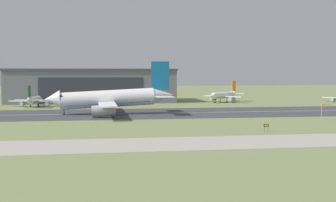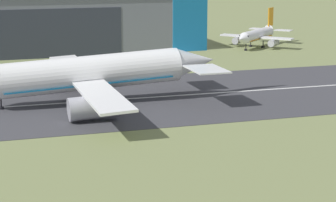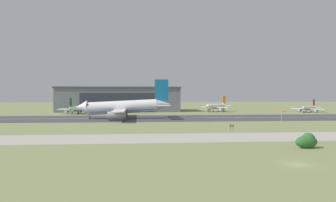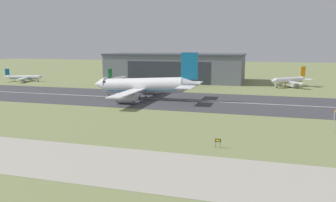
% 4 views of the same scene
% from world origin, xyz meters
% --- Properties ---
extents(runway_strip, '(493.71, 41.10, 0.06)m').
position_xyz_m(runway_strip, '(0.00, 102.12, 0.03)').
color(runway_strip, '#3D3D42').
rests_on(runway_strip, ground_plane).
extents(runway_centreline, '(444.34, 0.70, 0.01)m').
position_xyz_m(runway_centreline, '(0.00, 102.12, 0.07)').
color(runway_centreline, silver).
rests_on(runway_centreline, runway_strip).
extents(hangar_building, '(78.47, 35.13, 15.84)m').
position_xyz_m(hangar_building, '(-37.99, 169.75, 7.94)').
color(hangar_building, slate).
rests_on(hangar_building, ground_plane).
extents(airplane_landing, '(43.73, 50.75, 17.97)m').
position_xyz_m(airplane_landing, '(-32.37, 100.74, 5.08)').
color(airplane_landing, white).
rests_on(airplane_landing, ground_plane).
extents(airplane_parked_far_east, '(22.05, 21.16, 10.06)m').
position_xyz_m(airplane_parked_far_east, '(23.83, 155.37, 3.28)').
color(airplane_parked_far_east, white).
rests_on(airplane_parked_far_east, ground_plane).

